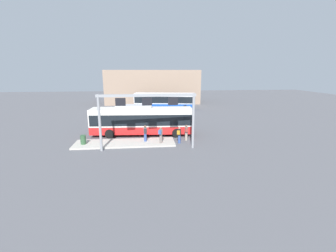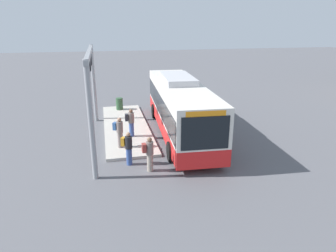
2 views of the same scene
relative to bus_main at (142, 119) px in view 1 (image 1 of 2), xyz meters
The scene contains 11 objects.
ground_plane 1.81m from the bus_main, ahead, with size 120.00×120.00×0.00m, color #56565B.
platform_curb 4.01m from the bus_main, 118.14° to the right, with size 10.00×2.80×0.16m, color #B2ADA3.
bus_main is the anchor object (origin of this frame).
bus_background_left 18.13m from the bus_main, 76.68° to the left, with size 11.59×4.21×3.10m.
person_boarding 5.43m from the bus_main, 29.43° to the right, with size 0.34×0.52×1.67m.
person_waiting_near 5.23m from the bus_main, 42.89° to the right, with size 0.51×0.60×1.67m.
person_waiting_mid 3.15m from the bus_main, 83.38° to the right, with size 0.35×0.53×1.67m.
person_waiting_far 4.30m from the bus_main, 63.68° to the right, with size 0.52×0.60×1.67m.
platform_sign_gantry 5.45m from the bus_main, 83.49° to the right, with size 8.92×0.24×5.20m.
station_building 27.68m from the bus_main, 85.30° to the left, with size 20.67×8.00×7.39m, color gray.
trash_bin 6.73m from the bus_main, 149.81° to the right, with size 0.52×0.52×0.90m, color #2D5133.
Camera 1 is at (0.34, -25.52, 7.16)m, focal length 24.44 mm.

